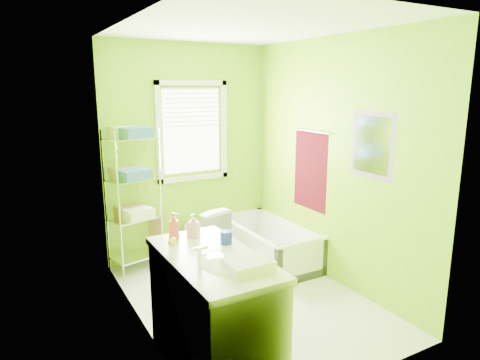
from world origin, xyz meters
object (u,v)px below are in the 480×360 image
vanity (214,310)px  wire_shelf_unit (134,184)px  toilet (203,233)px  bathtub (269,249)px

vanity → wire_shelf_unit: bearing=89.7°
vanity → wire_shelf_unit: size_ratio=0.73×
vanity → wire_shelf_unit: (0.01, 2.10, 0.53)m
wire_shelf_unit → toilet: bearing=-12.0°
bathtub → wire_shelf_unit: (-1.46, 0.58, 0.86)m
bathtub → toilet: 0.83m
bathtub → toilet: toilet is taller
bathtub → vanity: size_ratio=1.20×
bathtub → wire_shelf_unit: bearing=158.4°
vanity → bathtub: bearing=46.0°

